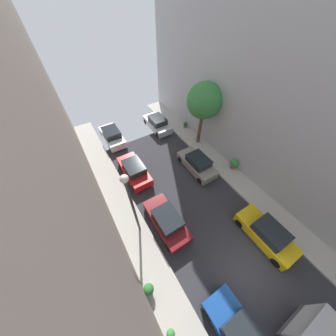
{
  "coord_description": "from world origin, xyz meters",
  "views": [
    {
      "loc": [
        -5.47,
        0.87,
        12.71
      ],
      "look_at": [
        0.17,
        9.99,
        0.5
      ],
      "focal_mm": 18.49,
      "sensor_mm": 36.0,
      "label": 1
    }
  ],
  "objects": [
    {
      "name": "ground",
      "position": [
        0.0,
        0.0,
        0.0
      ],
      "size": [
        32.0,
        32.0,
        0.0
      ],
      "primitive_type": "plane",
      "color": "#2D2D33"
    },
    {
      "name": "sidewalk_left",
      "position": [
        -5.0,
        0.0,
        0.07
      ],
      "size": [
        2.0,
        44.0,
        0.15
      ],
      "primitive_type": "cube",
      "color": "#B7B2A8",
      "rests_on": "ground"
    },
    {
      "name": "sidewalk_right",
      "position": [
        5.0,
        0.0,
        0.07
      ],
      "size": [
        2.0,
        44.0,
        0.15
      ],
      "primitive_type": "cube",
      "color": "#B7B2A8",
      "rests_on": "ground"
    },
    {
      "name": "parked_car_left_3",
      "position": [
        -2.7,
        5.53,
        0.72
      ],
      "size": [
        1.78,
        4.2,
        1.57
      ],
      "color": "maroon",
      "rests_on": "ground"
    },
    {
      "name": "parked_car_left_4",
      "position": [
        -2.7,
        11.23,
        0.72
      ],
      "size": [
        1.78,
        4.2,
        1.57
      ],
      "color": "red",
      "rests_on": "ground"
    },
    {
      "name": "parked_car_left_5",
      "position": [
        -2.7,
        17.12,
        0.72
      ],
      "size": [
        1.78,
        4.2,
        1.57
      ],
      "color": "white",
      "rests_on": "ground"
    },
    {
      "name": "parked_car_right_1",
      "position": [
        2.7,
        1.08,
        0.72
      ],
      "size": [
        1.78,
        4.2,
        1.57
      ],
      "color": "gold",
      "rests_on": "ground"
    },
    {
      "name": "parked_car_right_2",
      "position": [
        2.7,
        8.85,
        0.72
      ],
      "size": [
        1.78,
        4.2,
        1.57
      ],
      "color": "gray",
      "rests_on": "ground"
    },
    {
      "name": "parked_car_right_3",
      "position": [
        2.7,
        16.55,
        0.72
      ],
      "size": [
        1.78,
        4.2,
        1.57
      ],
      "color": "silver",
      "rests_on": "ground"
    },
    {
      "name": "street_tree_1",
      "position": [
        5.24,
        11.87,
        4.9
      ],
      "size": [
        3.3,
        3.3,
        6.43
      ],
      "color": "brown",
      "rests_on": "sidewalk_right"
    },
    {
      "name": "potted_plant_0",
      "position": [
        5.67,
        7.0,
        0.73
      ],
      "size": [
        0.79,
        0.79,
        1.05
      ],
      "color": "brown",
      "rests_on": "sidewalk_right"
    },
    {
      "name": "potted_plant_1",
      "position": [
        -5.73,
        2.56,
        0.67
      ],
      "size": [
        0.61,
        0.61,
        0.91
      ],
      "color": "#B2A899",
      "rests_on": "sidewalk_left"
    },
    {
      "name": "potted_plant_4",
      "position": [
        5.58,
        14.78,
        0.52
      ],
      "size": [
        0.46,
        0.46,
        0.71
      ],
      "color": "slate",
      "rests_on": "sidewalk_right"
    },
    {
      "name": "potted_plant_5",
      "position": [
        -5.64,
        0.34,
        0.58
      ],
      "size": [
        0.43,
        0.43,
        0.76
      ],
      "color": "brown",
      "rests_on": "sidewalk_left"
    },
    {
      "name": "lamp_post",
      "position": [
        -4.6,
        6.25,
        4.2
      ],
      "size": [
        0.44,
        0.44,
        6.27
      ],
      "color": "#333338",
      "rests_on": "sidewalk_left"
    }
  ]
}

